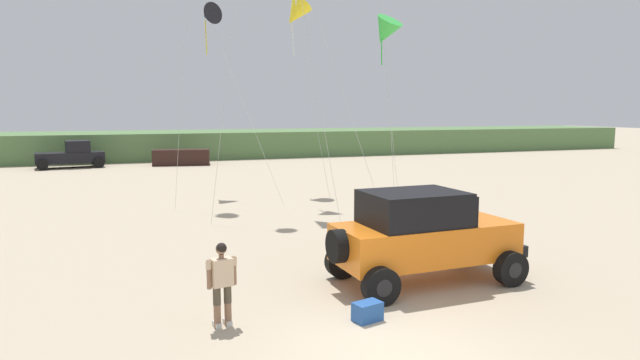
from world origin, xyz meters
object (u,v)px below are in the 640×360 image
kite_blue_swept (296,14)px  person_watching (222,280)px  distant_sedan (182,157)px  kite_red_delta (209,15)px  kite_orange_streamer (385,32)px  jeep (423,234)px  cooler_box (367,311)px  distant_pickup (72,155)px

kite_blue_swept → person_watching: bearing=-111.6°
person_watching → kite_blue_swept: bearing=68.4°
distant_sedan → kite_red_delta: kite_red_delta is taller
person_watching → kite_red_delta: size_ratio=0.17×
kite_red_delta → kite_orange_streamer: kite_red_delta is taller
jeep → cooler_box: 3.07m
cooler_box → distant_sedan: bearing=76.1°
person_watching → kite_orange_streamer: (8.89, 11.19, 6.57)m
jeep → kite_orange_streamer: bearing=69.1°
distant_pickup → distant_sedan: distant_pickup is taller
distant_sedan → kite_blue_swept: (4.41, -15.86, 8.37)m
cooler_box → kite_red_delta: bearing=76.2°
cooler_box → kite_red_delta: size_ratio=0.06×
person_watching → distant_sedan: bearing=86.2°
distant_pickup → kite_orange_streamer: (14.50, -21.84, 6.56)m
distant_pickup → kite_blue_swept: kite_blue_swept is taller
jeep → distant_sedan: size_ratio=1.17×
person_watching → cooler_box: (2.77, -0.68, -0.75)m
distant_sedan → kite_orange_streamer: kite_orange_streamer is taller
distant_pickup → kite_red_delta: kite_red_delta is taller
distant_pickup → kite_blue_swept: bearing=-53.6°
distant_sedan → kite_blue_swept: bearing=-65.0°
jeep → kite_blue_swept: bearing=84.4°
cooler_box → kite_red_delta: kite_red_delta is taller
distant_sedan → cooler_box: bearing=-79.4°
kite_blue_swept → kite_orange_streamer: (2.35, -5.35, -1.47)m
jeep → distant_pickup: 33.64m
distant_pickup → kite_blue_swept: size_ratio=0.49×
distant_pickup → distant_sedan: 7.78m
person_watching → kite_orange_streamer: size_ratio=0.20×
kite_red_delta → kite_blue_swept: 4.31m
person_watching → kite_blue_swept: 19.52m
person_watching → kite_orange_streamer: 15.73m
cooler_box → distant_pickup: 34.74m
person_watching → kite_red_delta: 19.45m
distant_sedan → kite_red_delta: (0.24, -14.80, 8.24)m
cooler_box → kite_orange_streamer: size_ratio=0.07×
jeep → kite_orange_streamer: (3.85, 10.07, 6.30)m
distant_pickup → cooler_box: bearing=-76.0°
kite_red_delta → kite_blue_swept: kite_blue_swept is taller
jeep → cooler_box: jeep is taller
kite_blue_swept → kite_orange_streamer: size_ratio=1.18×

